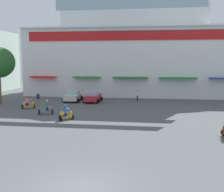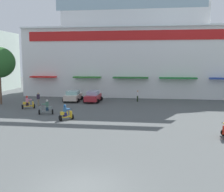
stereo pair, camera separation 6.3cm
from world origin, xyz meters
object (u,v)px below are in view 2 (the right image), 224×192
parked_car_0 (73,96)px  pedestrian_2 (38,98)px  parked_car_1 (93,96)px  pedestrian_0 (137,95)px  scooter_rider_3 (66,114)px  scooter_rider_6 (46,108)px  scooter_rider_4 (28,103)px

parked_car_0 → pedestrian_2: 5.39m
parked_car_1 → pedestrian_2: bearing=-146.8°
parked_car_1 → pedestrian_0: size_ratio=2.60×
scooter_rider_3 → scooter_rider_6: (-2.93, 2.50, 0.02)m
pedestrian_2 → scooter_rider_6: bearing=-59.6°
pedestrian_0 → parked_car_1: bearing=-168.8°
scooter_rider_4 → parked_car_0: bearing=62.0°
scooter_rider_3 → pedestrian_2: (-6.05, 7.81, 0.29)m
pedestrian_0 → scooter_rider_6: bearing=-130.5°
parked_car_0 → scooter_rider_3: 12.45m
parked_car_1 → scooter_rider_6: (-3.00, -9.32, -0.12)m
scooter_rider_3 → scooter_rider_4: bearing=139.0°
scooter_rider_6 → parked_car_1: bearing=72.1°
scooter_rider_4 → scooter_rider_6: 4.54m
scooter_rider_3 → scooter_rider_4: scooter_rider_4 is taller
parked_car_0 → pedestrian_2: bearing=-126.8°
scooter_rider_4 → pedestrian_0: bearing=31.2°
parked_car_0 → scooter_rider_4: (-3.53, -6.62, -0.12)m
scooter_rider_6 → pedestrian_2: bearing=120.4°
parked_car_1 → scooter_rider_3: parked_car_1 is taller
parked_car_0 → parked_car_1: 2.90m
parked_car_0 → pedestrian_0: pedestrian_0 is taller
scooter_rider_4 → scooter_rider_6: size_ratio=0.97×
parked_car_1 → pedestrian_2: 7.31m
scooter_rider_4 → pedestrian_2: bearing=82.7°
parked_car_1 → scooter_rider_3: size_ratio=2.64×
parked_car_0 → pedestrian_0: (8.83, 0.87, 0.14)m
scooter_rider_4 → pedestrian_2: pedestrian_2 is taller
parked_car_1 → pedestrian_0: (5.95, 1.17, 0.12)m
parked_car_1 → scooter_rider_6: scooter_rider_6 is taller
pedestrian_2 → pedestrian_0: bearing=23.2°
scooter_rider_4 → scooter_rider_6: (3.41, -3.00, 0.02)m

